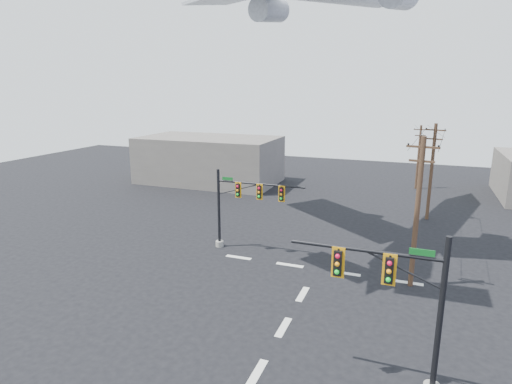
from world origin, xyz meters
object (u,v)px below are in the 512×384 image
at_px(signal_mast_far, 239,205).
at_px(utility_pole_a, 417,211).
at_px(utility_pole_b, 431,170).
at_px(utility_pole_c, 418,156).
at_px(signal_mast_near, 405,309).

distance_m(signal_mast_far, utility_pole_a, 12.95).
bearing_deg(signal_mast_far, utility_pole_b, 44.84).
height_order(utility_pole_b, utility_pole_c, utility_pole_b).
height_order(utility_pole_a, utility_pole_c, utility_pole_a).
height_order(signal_mast_near, utility_pole_c, utility_pole_c).
height_order(utility_pole_a, utility_pole_b, utility_pole_a).
bearing_deg(signal_mast_far, signal_mast_near, -44.60).
relative_size(signal_mast_near, utility_pole_b, 0.76).
bearing_deg(signal_mast_near, utility_pole_c, 89.81).
height_order(signal_mast_far, utility_pole_c, utility_pole_c).
bearing_deg(utility_pole_b, utility_pole_a, -77.49).
height_order(signal_mast_far, utility_pole_b, utility_pole_b).
bearing_deg(utility_pole_b, signal_mast_near, -76.37).
bearing_deg(utility_pole_a, utility_pole_c, 99.54).
xyz_separation_m(signal_mast_far, utility_pole_c, (12.63, 26.99, 0.53)).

